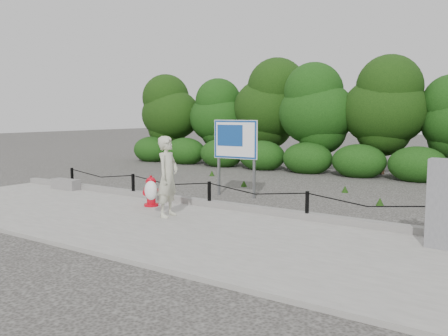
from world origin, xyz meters
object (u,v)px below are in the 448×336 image
fire_hydrant (151,192)px  advertising_sign (235,143)px  pedestrian (167,177)px  concrete_block (66,184)px  utility_cabinet (446,204)px

fire_hydrant → advertising_sign: size_ratio=0.35×
pedestrian → concrete_block: (-4.86, 1.12, -0.69)m
pedestrian → advertising_sign: bearing=-5.6°
concrete_block → utility_cabinet: size_ratio=0.57×
utility_cabinet → pedestrian: bearing=-171.8°
fire_hydrant → utility_cabinet: utility_cabinet is taller
advertising_sign → concrete_block: bearing=-159.0°
pedestrian → fire_hydrant: bearing=47.5°
utility_cabinet → concrete_block: bearing=178.2°
fire_hydrant → utility_cabinet: (6.41, 0.10, 0.39)m
pedestrian → utility_cabinet: size_ratio=1.07×
pedestrian → advertising_sign: size_ratio=0.82×
pedestrian → utility_cabinet: bearing=-93.5°
utility_cabinet → advertising_sign: 6.22m
concrete_block → fire_hydrant: bearing=-7.2°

